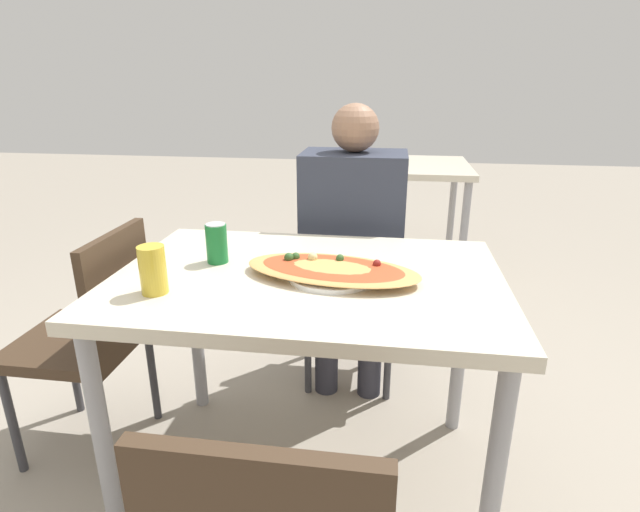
# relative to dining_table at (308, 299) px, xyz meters

# --- Properties ---
(ground_plane) EXTENTS (14.00, 14.00, 0.00)m
(ground_plane) POSITION_rel_dining_table_xyz_m (0.00, 0.00, -0.67)
(ground_plane) COLOR #9E9384
(dining_table) EXTENTS (1.14, 0.79, 0.75)m
(dining_table) POSITION_rel_dining_table_xyz_m (0.00, 0.00, 0.00)
(dining_table) COLOR beige
(dining_table) RESTS_ON ground_plane
(chair_far_seated) EXTENTS (0.40, 0.40, 0.83)m
(chair_far_seated) POSITION_rel_dining_table_xyz_m (0.08, 0.72, -0.19)
(chair_far_seated) COLOR #3F2D1E
(chair_far_seated) RESTS_ON ground_plane
(chair_side_left) EXTENTS (0.40, 0.40, 0.83)m
(chair_side_left) POSITION_rel_dining_table_xyz_m (-0.76, 0.05, -0.19)
(chair_side_left) COLOR #3F2D1E
(chair_side_left) RESTS_ON ground_plane
(person_seated) EXTENTS (0.41, 0.30, 1.21)m
(person_seated) POSITION_rel_dining_table_xyz_m (0.08, 0.61, 0.04)
(person_seated) COLOR #2D2D38
(person_seated) RESTS_ON ground_plane
(pizza_main) EXTENTS (0.55, 0.33, 0.05)m
(pizza_main) POSITION_rel_dining_table_xyz_m (0.07, -0.01, 0.10)
(pizza_main) COLOR white
(pizza_main) RESTS_ON dining_table
(soda_can) EXTENTS (0.07, 0.07, 0.12)m
(soda_can) POSITION_rel_dining_table_xyz_m (-0.30, 0.06, 0.14)
(soda_can) COLOR #197233
(soda_can) RESTS_ON dining_table
(drink_glass) EXTENTS (0.07, 0.07, 0.13)m
(drink_glass) POSITION_rel_dining_table_xyz_m (-0.39, -0.19, 0.15)
(drink_glass) COLOR gold
(drink_glass) RESTS_ON dining_table
(background_table) EXTENTS (1.10, 0.80, 0.87)m
(background_table) POSITION_rel_dining_table_xyz_m (0.16, 2.08, 0.02)
(background_table) COLOR beige
(background_table) RESTS_ON ground_plane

